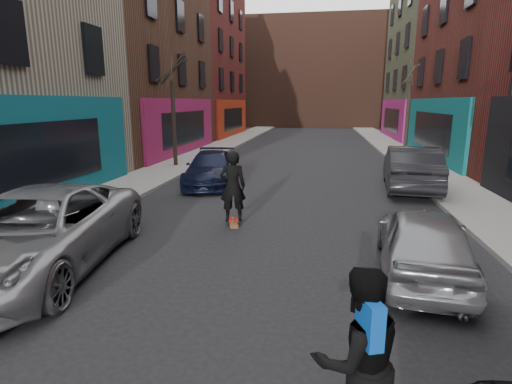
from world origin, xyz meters
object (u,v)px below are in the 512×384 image
(skateboard, at_px, (233,223))
(pedestrian, at_px, (358,360))
(skateboarder, at_px, (233,186))
(parked_right_end, at_px, (411,168))
(parked_right_far, at_px, (423,241))
(tree_right_far, at_px, (409,98))
(parked_left_end, at_px, (211,168))
(tree_left_far, at_px, (173,100))
(parked_left_far, at_px, (37,232))

(skateboard, height_order, pedestrian, pedestrian)
(skateboarder, bearing_deg, parked_right_end, -152.22)
(parked_right_far, height_order, parked_right_end, parked_right_end)
(skateboard, distance_m, pedestrian, 7.46)
(parked_right_far, xyz_separation_m, pedestrian, (-1.58, -4.29, 0.26))
(tree_right_far, xyz_separation_m, pedestrian, (-4.58, -22.01, -2.59))
(parked_right_far, bearing_deg, parked_right_end, -92.49)
(parked_left_end, bearing_deg, pedestrian, -76.18)
(skateboard, bearing_deg, parked_left_end, 95.54)
(tree_left_far, height_order, pedestrian, tree_left_far)
(tree_left_far, xyz_separation_m, tree_right_far, (12.40, 6.00, 0.15))
(parked_left_end, height_order, parked_right_far, parked_right_far)
(tree_left_far, bearing_deg, pedestrian, -63.97)
(parked_left_far, distance_m, skateboarder, 4.80)
(tree_right_far, bearing_deg, parked_right_end, -99.46)
(parked_left_end, relative_size, parked_right_far, 1.13)
(parked_left_end, height_order, skateboarder, skateboarder)
(parked_right_far, distance_m, skateboarder, 5.06)
(parked_right_end, height_order, pedestrian, pedestrian)
(parked_left_far, distance_m, parked_right_end, 12.74)
(parked_left_end, bearing_deg, tree_right_far, 38.65)
(tree_right_far, bearing_deg, skateboarder, -115.83)
(tree_left_far, relative_size, parked_right_far, 1.62)
(tree_right_far, xyz_separation_m, parked_left_end, (-9.40, -9.93, -2.87))
(tree_right_far, height_order, parked_left_far, tree_right_far)
(parked_right_far, relative_size, skateboarder, 2.07)
(parked_left_end, bearing_deg, skateboard, -76.18)
(parked_right_far, relative_size, skateboard, 5.02)
(tree_right_far, distance_m, parked_left_far, 21.64)
(tree_right_far, height_order, parked_left_end, tree_right_far)
(tree_right_far, distance_m, parked_right_far, 18.20)
(parked_left_far, bearing_deg, skateboarder, 40.87)
(tree_left_far, bearing_deg, parked_left_end, -52.65)
(parked_left_end, xyz_separation_m, pedestrian, (4.82, -12.08, 0.28))
(parked_left_end, relative_size, pedestrian, 2.44)
(skateboard, xyz_separation_m, skateboarder, (0.00, 0.00, 1.02))
(parked_right_end, relative_size, skateboarder, 2.62)
(skateboard, bearing_deg, parked_right_end, 27.78)
(parked_left_far, relative_size, parked_right_end, 1.13)
(tree_right_far, bearing_deg, parked_left_end, -133.43)
(tree_left_far, bearing_deg, parked_right_far, -51.28)
(parked_right_end, bearing_deg, skateboarder, 49.59)
(skateboarder, distance_m, pedestrian, 7.41)
(parked_left_far, bearing_deg, parked_right_far, -0.17)
(parked_left_end, distance_m, skateboard, 5.63)
(parked_left_far, xyz_separation_m, pedestrian, (5.91, -3.28, 0.14))
(pedestrian, bearing_deg, skateboard, -88.96)
(tree_right_far, distance_m, parked_left_end, 13.97)
(tree_right_far, relative_size, parked_left_far, 1.18)
(parked_right_end, xyz_separation_m, skateboarder, (-5.73, -5.53, 0.23))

